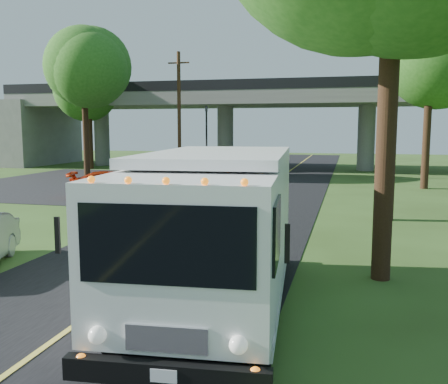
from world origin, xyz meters
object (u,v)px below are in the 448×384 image
(step_van, at_px, (215,225))
(pedestrian, at_px, (177,178))
(tree_left_far, at_px, (89,81))
(tree_left_lot, at_px, (85,66))
(traffic_signal, at_px, (206,132))
(utility_pole, at_px, (179,113))
(tree_right_far, at_px, (436,42))
(red_sedan, at_px, (115,184))

(step_van, relative_size, pedestrian, 3.83)
(tree_left_far, bearing_deg, tree_left_lot, -63.43)
(tree_left_far, xyz_separation_m, step_van, (18.99, -29.61, -5.78))
(traffic_signal, distance_m, utility_pole, 2.86)
(utility_pole, bearing_deg, tree_left_far, 157.57)
(tree_right_far, xyz_separation_m, step_van, (-7.01, -21.61, -6.63))
(step_van, bearing_deg, tree_left_far, 117.76)
(tree_right_far, bearing_deg, step_van, -107.97)
(red_sedan, height_order, pedestrian, pedestrian)
(utility_pole, distance_m, red_sedan, 12.45)
(traffic_signal, bearing_deg, tree_right_far, -22.07)
(traffic_signal, relative_size, tree_left_far, 0.53)
(traffic_signal, xyz_separation_m, red_sedan, (-0.87, -13.80, -2.53))
(red_sedan, bearing_deg, tree_left_lot, 15.29)
(traffic_signal, bearing_deg, tree_left_lot, -151.89)
(utility_pole, xyz_separation_m, red_sedan, (0.63, -11.80, -3.92))
(tree_left_far, distance_m, pedestrian, 20.75)
(tree_right_far, distance_m, step_van, 23.67)
(traffic_signal, relative_size, tree_right_far, 0.47)
(tree_left_lot, height_order, pedestrian, tree_left_lot)
(tree_left_lot, xyz_separation_m, tree_left_far, (-3.00, 6.00, -0.45))
(utility_pole, relative_size, step_van, 1.20)
(tree_left_lot, bearing_deg, utility_pole, 18.97)
(utility_pole, xyz_separation_m, tree_right_far, (16.71, -4.16, 3.71))
(traffic_signal, relative_size, utility_pole, 0.58)
(pedestrian, bearing_deg, red_sedan, 21.88)
(pedestrian, bearing_deg, tree_left_far, -41.53)
(pedestrian, bearing_deg, step_van, 119.32)
(tree_right_far, xyz_separation_m, pedestrian, (-13.01, -6.83, -7.32))
(red_sedan, bearing_deg, pedestrian, -95.78)
(tree_left_far, relative_size, step_van, 1.31)
(traffic_signal, xyz_separation_m, pedestrian, (2.20, -12.99, -2.22))
(tree_left_far, bearing_deg, tree_right_far, -17.10)
(step_van, bearing_deg, traffic_signal, 101.53)
(red_sedan, distance_m, pedestrian, 3.19)
(traffic_signal, bearing_deg, step_van, -73.56)
(utility_pole, bearing_deg, tree_left_lot, -161.03)
(tree_left_far, xyz_separation_m, pedestrian, (12.99, -14.83, -6.47))
(tree_left_lot, bearing_deg, traffic_signal, 28.11)
(pedestrian, bearing_deg, traffic_signal, -73.14)
(step_van, height_order, red_sedan, step_van)
(traffic_signal, bearing_deg, red_sedan, -93.62)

